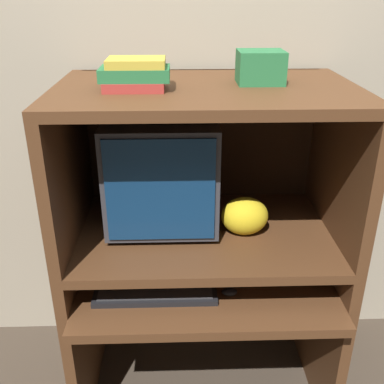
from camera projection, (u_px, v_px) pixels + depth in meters
wall_back at (201, 77)px, 1.90m from camera, size 6.00×0.06×2.60m
desk_base at (204, 316)px, 1.87m from camera, size 1.04×0.73×0.62m
desk_monitor_shelf at (204, 236)px, 1.78m from camera, size 1.04×0.66×0.16m
hutch_upper at (205, 133)px, 1.63m from camera, size 1.04×0.66×0.56m
crt_monitor at (162, 169)px, 1.73m from camera, size 0.41×0.43×0.43m
keyboard at (156, 292)px, 1.64m from camera, size 0.45×0.14×0.03m
mouse at (229, 292)px, 1.64m from camera, size 0.06×0.04×0.03m
snack_bag at (245, 216)px, 1.71m from camera, size 0.18×0.13×0.15m
book_stack at (135, 74)px, 1.45m from camera, size 0.22×0.14×0.10m
storage_box at (260, 67)px, 1.54m from camera, size 0.16×0.13×0.11m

